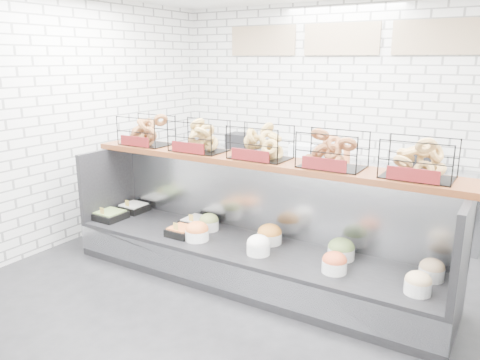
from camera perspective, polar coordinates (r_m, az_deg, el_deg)
The scene contains 5 objects.
ground at distance 4.78m, azimuth -0.84°, elevation -13.46°, with size 5.50×5.50×0.00m, color black.
room_shell at distance 4.74m, azimuth 3.05°, elevation 12.29°, with size 5.02×5.51×3.01m.
display_case at distance 4.90m, azimuth 1.36°, elevation -8.47°, with size 4.00×0.90×1.20m.
bagel_shelf at distance 4.74m, azimuth 2.48°, elevation 4.18°, with size 4.10×0.50×0.40m.
prep_counter at distance 6.65m, azimuth 10.40°, elevation -1.17°, with size 4.00×0.60×1.20m.
Camera 1 is at (2.27, -3.56, 2.25)m, focal length 35.00 mm.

